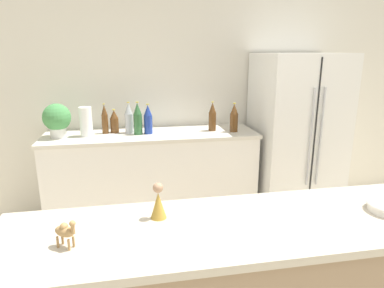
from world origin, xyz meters
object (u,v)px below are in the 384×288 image
Objects in this scene: back_bottle_4 at (148,120)px; back_bottle_6 at (234,118)px; refrigerator at (295,137)px; back_bottle_3 at (105,119)px; paper_towel_roll at (86,122)px; back_bottle_0 at (138,119)px; wise_man_figurine_blue at (158,203)px; potted_plant at (57,119)px; back_bottle_5 at (129,118)px; back_bottle_2 at (114,122)px; back_bottle_1 at (212,117)px; camel_figurine at (65,231)px.

back_bottle_6 is (0.84, -0.07, -0.00)m from back_bottle_4.
back_bottle_3 is (-1.93, 0.14, 0.23)m from refrigerator.
back_bottle_0 is (0.48, -0.02, 0.01)m from paper_towel_roll.
refrigerator is 2.41m from wise_man_figurine_blue.
back_bottle_4 is at bearing -0.01° from potted_plant.
back_bottle_6 is (0.94, -0.06, -0.01)m from back_bottle_0.
potted_plant is at bearing -174.20° from back_bottle_5.
paper_towel_roll is 0.58m from back_bottle_4.
potted_plant is at bearing -167.70° from back_bottle_2.
back_bottle_6 is at bearing 62.95° from wise_man_figurine_blue.
back_bottle_2 is 0.79× the size of back_bottle_4.
back_bottle_0 is 0.74m from back_bottle_1.
refrigerator is 2.36m from potted_plant.
back_bottle_5 is at bearing 5.80° from potted_plant.
paper_towel_roll is 0.18m from back_bottle_3.
paper_towel_roll is 0.94× the size of back_bottle_1.
paper_towel_roll is at bearing 1.17° from potted_plant.
paper_towel_roll reaches higher than back_bottle_2.
back_bottle_6 is at bearing -23.33° from back_bottle_1.
back_bottle_5 is at bearing 93.26° from wise_man_figurine_blue.
wise_man_figurine_blue is at bearing -74.81° from paper_towel_roll.
paper_towel_roll is at bearing -157.50° from back_bottle_2.
back_bottle_6 is (1.02, -0.14, -0.01)m from back_bottle_5.
back_bottle_2 is 1.17m from back_bottle_6.
back_bottle_2 is 0.15m from back_bottle_5.
back_bottle_3 is (0.17, 0.08, 0.00)m from paper_towel_roll.
back_bottle_6 is at bearing -3.12° from paper_towel_roll.
back_bottle_0 is 2.61× the size of camel_figurine.
back_bottle_3 is 1.97m from wise_man_figurine_blue.
back_bottle_5 is at bearing -4.66° from back_bottle_3.
back_bottle_3 is (-1.05, 0.07, -0.00)m from back_bottle_1.
back_bottle_0 is at bearing 178.39° from refrigerator.
paper_towel_roll is 0.96× the size of back_bottle_6.
potted_plant is 0.73m from back_bottle_0.
paper_towel_roll is at bearing -179.60° from back_bottle_1.
refrigerator is 6.16× the size of paper_towel_roll.
back_bottle_2 is at bearing 174.82° from refrigerator.
back_bottle_5 is (-0.82, 0.05, 0.01)m from back_bottle_1.
back_bottle_6 reaches higher than paper_towel_roll.
back_bottle_6 is (-0.68, -0.02, 0.23)m from refrigerator.
paper_towel_roll is 0.28m from back_bottle_2.
back_bottle_6 is (1.67, -0.07, -0.04)m from potted_plant.
back_bottle_1 reaches higher than paper_towel_roll.
back_bottle_4 is at bearing -20.01° from back_bottle_5.
back_bottle_5 is (-1.70, 0.12, 0.23)m from refrigerator.
back_bottle_4 is 1.01× the size of back_bottle_6.
wise_man_figurine_blue is at bearing -67.78° from potted_plant.
refrigerator is at bearing -5.18° from back_bottle_2.
back_bottle_6 is 2.00m from wise_man_figurine_blue.
back_bottle_5 is at bearing 83.00° from camel_figurine.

